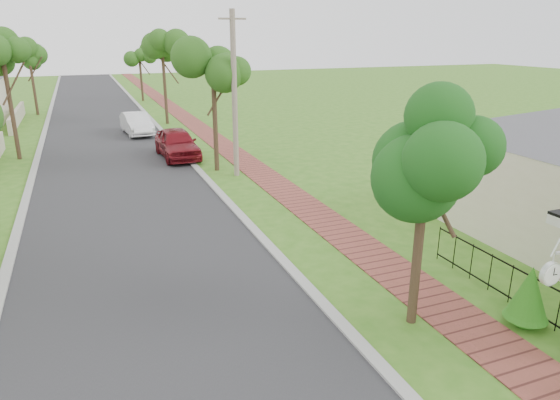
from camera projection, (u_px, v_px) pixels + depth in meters
ground at (360, 386)px, 9.25m from camera, size 160.00×160.00×0.00m
road at (113, 160)px, 25.83m from camera, size 7.00×120.00×0.02m
kerb_right at (183, 154)px, 27.11m from camera, size 0.30×120.00×0.10m
kerb_left at (35, 166)px, 24.55m from camera, size 0.30×120.00×0.10m
sidewalk at (229, 150)px, 28.02m from camera, size 1.50×120.00×0.03m
picket_fence at (559, 310)px, 10.80m from camera, size 0.03×8.02×1.00m
street_trees at (99, 62)px, 30.47m from camera, size 10.70×37.65×5.89m
parked_car_red at (177, 143)px, 26.05m from camera, size 1.95×4.53×1.52m
parked_car_white at (137, 124)px, 32.12m from camera, size 1.82×4.30×1.38m
near_tree at (427, 159)px, 10.14m from camera, size 1.87×1.87×4.79m
utility_pole at (234, 95)px, 21.86m from camera, size 1.20×0.24×7.21m
station_clock at (552, 272)px, 9.40m from camera, size 1.08×0.13×0.68m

